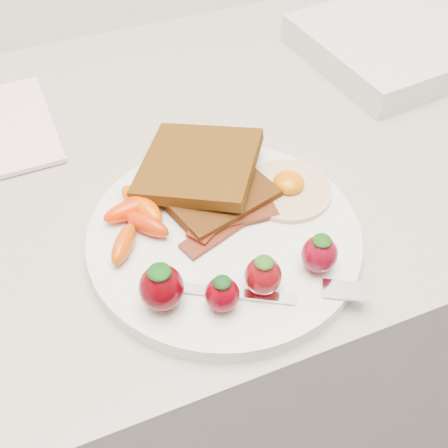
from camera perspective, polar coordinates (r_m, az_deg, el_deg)
name	(u,v)px	position (r m, az deg, el deg)	size (l,w,h in m)	color
counter	(197,345)	(1.02, -2.76, -12.14)	(2.00, 0.60, 0.90)	gray
plate	(224,237)	(0.56, 0.00, -1.32)	(0.27, 0.27, 0.02)	silver
toast_lower	(211,189)	(0.58, -1.32, 3.58)	(0.10, 0.10, 0.01)	black
toast_upper	(199,164)	(0.59, -2.59, 6.06)	(0.12, 0.12, 0.01)	#3A220A
fried_egg	(288,188)	(0.59, 6.50, 3.64)	(0.11, 0.11, 0.02)	beige
bacon_strips	(225,220)	(0.55, 0.15, 0.44)	(0.11, 0.08, 0.01)	#330F09
baby_carrots	(136,217)	(0.56, -8.90, 0.69)	(0.07, 0.10, 0.02)	#E92F00
strawberries	(232,278)	(0.49, 0.85, -5.48)	(0.18, 0.06, 0.05)	#4E0006
fork	(288,292)	(0.50, 6.52, -6.88)	(0.16, 0.08, 0.00)	silver
notepad	(0,128)	(0.74, -21.82, 9.02)	(0.12, 0.18, 0.01)	#F6C7D7
appliance	(408,38)	(0.88, 18.20, 17.47)	(0.28, 0.23, 0.04)	beige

